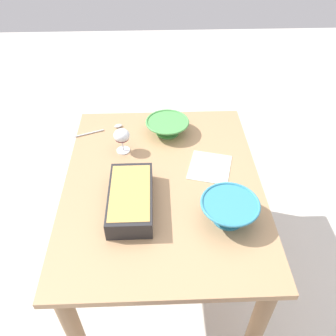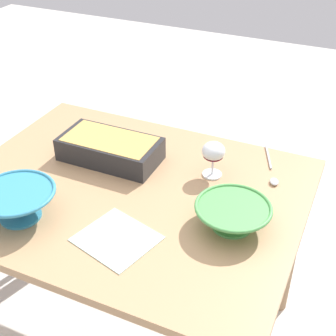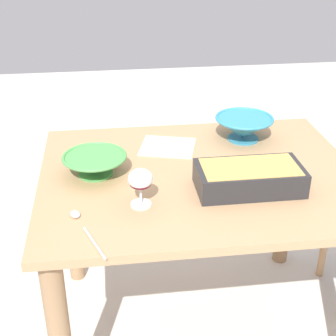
% 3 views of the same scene
% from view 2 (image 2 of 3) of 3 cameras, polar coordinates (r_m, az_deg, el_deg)
% --- Properties ---
extents(ground_plane, '(8.00, 8.00, 0.00)m').
position_cam_2_polar(ground_plane, '(2.21, -3.86, -18.98)').
color(ground_plane, beige).
extents(dining_table, '(1.20, 0.94, 0.78)m').
position_cam_2_polar(dining_table, '(1.75, -4.65, -6.31)').
color(dining_table, tan).
rests_on(dining_table, ground_plane).
extents(wine_glass, '(0.08, 0.08, 0.14)m').
position_cam_2_polar(wine_glass, '(1.68, 5.47, 1.76)').
color(wine_glass, white).
rests_on(wine_glass, dining_table).
extents(casserole_dish, '(0.37, 0.19, 0.09)m').
position_cam_2_polar(casserole_dish, '(1.80, -6.96, 2.41)').
color(casserole_dish, '#262628').
rests_on(casserole_dish, dining_table).
extents(mixing_bowl, '(0.24, 0.24, 0.08)m').
position_cam_2_polar(mixing_bowl, '(1.49, 7.78, -5.56)').
color(mixing_bowl, '#4C994C').
rests_on(mixing_bowl, dining_table).
extents(small_bowl, '(0.25, 0.25, 0.10)m').
position_cam_2_polar(small_bowl, '(1.57, -17.57, -3.99)').
color(small_bowl, teal).
rests_on(small_bowl, dining_table).
extents(serving_spoon, '(0.12, 0.27, 0.01)m').
position_cam_2_polar(serving_spoon, '(1.77, 12.36, -0.42)').
color(serving_spoon, silver).
rests_on(serving_spoon, dining_table).
extents(napkin, '(0.27, 0.25, 0.00)m').
position_cam_2_polar(napkin, '(1.46, -6.17, -8.43)').
color(napkin, '#B2CCB7').
rests_on(napkin, dining_table).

